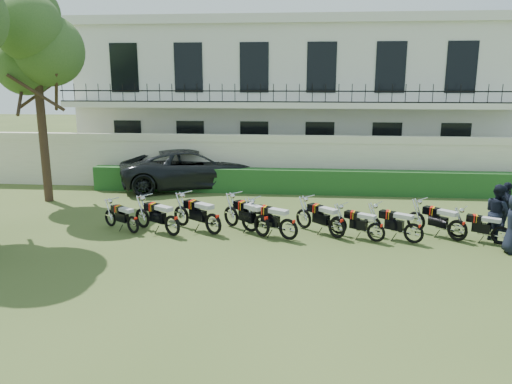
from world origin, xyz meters
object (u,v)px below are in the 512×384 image
(motorcycle_9, at_px, (502,231))
(motorcycle_1, at_px, (172,221))
(officer_5, at_px, (505,208))
(suv, at_px, (192,168))
(motorcycle_4, at_px, (289,224))
(motorcycle_0, at_px, (133,220))
(officer_4, at_px, (498,213))
(motorcycle_5, at_px, (337,223))
(motorcycle_7, at_px, (414,228))
(motorcycle_6, at_px, (376,228))
(motorcycle_2, at_px, (213,219))
(tree_west_near, at_px, (35,43))
(motorcycle_3, at_px, (262,220))
(motorcycle_8, at_px, (458,225))

(motorcycle_9, bearing_deg, motorcycle_1, 120.27)
(officer_5, bearing_deg, suv, 63.75)
(motorcycle_4, distance_m, suv, 8.14)
(motorcycle_0, height_order, officer_4, officer_4)
(motorcycle_5, xyz_separation_m, suv, (-5.76, 6.57, 0.35))
(motorcycle_0, distance_m, motorcycle_7, 8.30)
(officer_4, bearing_deg, officer_5, -45.43)
(motorcycle_6, relative_size, motorcycle_9, 1.01)
(motorcycle_2, bearing_deg, motorcycle_9, -56.72)
(tree_west_near, height_order, motorcycle_5, tree_west_near)
(motorcycle_6, distance_m, motorcycle_9, 3.49)
(motorcycle_0, bearing_deg, motorcycle_5, -55.24)
(tree_west_near, xyz_separation_m, motorcycle_7, (12.90, -3.95, -5.42))
(tree_west_near, bearing_deg, motorcycle_9, -14.12)
(tree_west_near, height_order, suv, tree_west_near)
(tree_west_near, distance_m, motorcycle_1, 8.88)
(motorcycle_3, relative_size, motorcycle_8, 1.07)
(motorcycle_4, height_order, motorcycle_7, motorcycle_4)
(motorcycle_2, distance_m, motorcycle_8, 7.15)
(tree_west_near, distance_m, motorcycle_8, 15.63)
(suv, distance_m, officer_5, 12.19)
(motorcycle_3, distance_m, suv, 7.52)
(motorcycle_8, xyz_separation_m, suv, (-9.23, 6.49, 0.36))
(motorcycle_1, bearing_deg, motorcycle_2, -47.09)
(motorcycle_3, distance_m, motorcycle_5, 2.22)
(motorcycle_3, height_order, motorcycle_5, motorcycle_3)
(officer_4, bearing_deg, suv, 46.21)
(motorcycle_6, bearing_deg, suv, 77.51)
(motorcycle_1, bearing_deg, officer_5, -50.14)
(motorcycle_3, xyz_separation_m, suv, (-3.55, 6.62, 0.32))
(motorcycle_4, distance_m, motorcycle_9, 6.01)
(suv, bearing_deg, motorcycle_8, -144.50)
(motorcycle_4, distance_m, motorcycle_5, 1.44)
(motorcycle_9, bearing_deg, motorcycle_5, 117.66)
(motorcycle_8, bearing_deg, motorcycle_5, 132.75)
(motorcycle_6, xyz_separation_m, motorcycle_8, (2.36, 0.32, 0.04))
(motorcycle_2, xyz_separation_m, motorcycle_5, (3.68, 0.01, -0.03))
(officer_4, bearing_deg, motorcycle_9, 164.29)
(suv, bearing_deg, tree_west_near, 100.70)
(tree_west_near, relative_size, motorcycle_7, 4.86)
(motorcycle_8, distance_m, suv, 11.29)
(motorcycle_8, bearing_deg, motorcycle_4, 135.88)
(motorcycle_5, bearing_deg, motorcycle_4, 145.08)
(motorcycle_3, relative_size, officer_5, 1.02)
(motorcycle_1, relative_size, suv, 0.29)
(motorcycle_2, height_order, motorcycle_5, motorcycle_2)
(motorcycle_5, bearing_deg, officer_4, -43.07)
(tree_west_near, xyz_separation_m, motorcycle_4, (9.34, -3.98, -5.38))
(motorcycle_4, xyz_separation_m, motorcycle_8, (4.88, 0.38, -0.02))
(motorcycle_6, distance_m, officer_4, 3.58)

